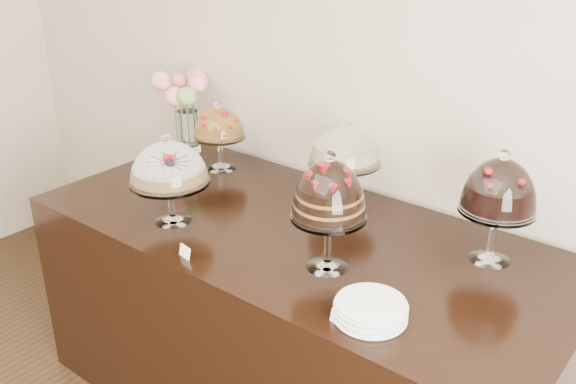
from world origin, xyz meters
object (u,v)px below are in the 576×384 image
Objects in this scene: cake_stand_dark_choco at (499,191)px; flower_vase at (186,99)px; cake_stand_sugar_sponge at (169,167)px; plate_stack at (371,311)px; cake_stand_fruit_tart at (219,126)px; display_counter at (295,323)px; cake_stand_cheesecake at (345,150)px; cake_stand_choco_layer at (329,195)px.

flower_vase is (-1.69, 0.10, 0.00)m from cake_stand_dark_choco.
cake_stand_sugar_sponge reaches higher than plate_stack.
cake_stand_dark_choco is 1.24× the size of cake_stand_fruit_tart.
plate_stack is at bearing -30.93° from display_counter.
cake_stand_sugar_sponge is 0.59m from cake_stand_fruit_tart.
display_counter is 1.03m from cake_stand_dark_choco.
cake_stand_cheesecake is 0.69m from cake_stand_dark_choco.
cake_stand_dark_choco is (1.13, 0.51, 0.04)m from cake_stand_sugar_sponge.
cake_stand_fruit_tart reaches higher than display_counter.
display_counter is at bearing -159.91° from cake_stand_dark_choco.
cake_stand_dark_choco is at bearing -3.53° from flower_vase.
flower_vase is (-1.26, 0.52, -0.01)m from cake_stand_choco_layer.
display_counter is 0.77m from cake_stand_cheesecake.
display_counter is 5.24× the size of flower_vase.
cake_stand_sugar_sponge is 0.73m from cake_stand_cheesecake.
cake_stand_cheesecake is at bearing 129.96° from plate_stack.
flower_vase reaches higher than cake_stand_fruit_tart.
cake_stand_sugar_sponge is 1.01m from plate_stack.
cake_stand_dark_choco reaches higher than display_counter.
cake_stand_sugar_sponge reaches higher than cake_stand_fruit_tart.
cake_stand_fruit_tart is 1.53× the size of plate_stack.
cake_stand_cheesecake is 0.88× the size of cake_stand_dark_choco.
flower_vase is (-0.31, 0.08, 0.06)m from cake_stand_fruit_tart.
cake_stand_choco_layer is 1.04× the size of cake_stand_dark_choco.
cake_stand_cheesecake is (0.01, 0.32, 0.70)m from display_counter.
display_counter is 5.86× the size of cake_stand_cheesecake.
cake_stand_cheesecake is 1.10× the size of cake_stand_fruit_tart.
plate_stack is at bearing -4.39° from cake_stand_sugar_sponge.
display_counter is at bearing 149.19° from cake_stand_choco_layer.
plate_stack is at bearing -26.33° from cake_stand_fruit_tart.
cake_stand_choco_layer is at bearing 7.86° from cake_stand_sugar_sponge.
flower_vase is at bearing 132.23° from cake_stand_sugar_sponge.
display_counter is at bearing -22.34° from cake_stand_fruit_tart.
cake_stand_dark_choco reaches higher than cake_stand_sugar_sponge.
cake_stand_fruit_tart is 0.81× the size of flower_vase.
plate_stack is (0.99, -0.08, -0.21)m from cake_stand_sugar_sponge.
cake_stand_sugar_sponge is at bearing -155.78° from cake_stand_dark_choco.
flower_vase is at bearing 155.97° from plate_stack.
cake_stand_dark_choco reaches higher than flower_vase.
cake_stand_fruit_tart is (-1.38, 0.03, -0.06)m from cake_stand_dark_choco.
cake_stand_sugar_sponge is at bearing -65.17° from cake_stand_fruit_tart.
cake_stand_fruit_tart is 1.39m from plate_stack.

